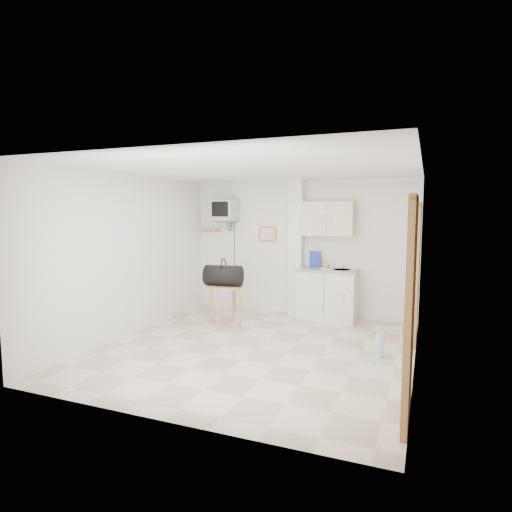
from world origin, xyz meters
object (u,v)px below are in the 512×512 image
at_px(round_table, 225,291).
at_px(water_bottle, 380,346).
at_px(crt_television, 225,211).
at_px(duffel_bag, 223,275).

relative_size(round_table, water_bottle, 2.03).
bearing_deg(round_table, crt_television, 115.77).
relative_size(crt_television, duffel_bag, 3.29).
distance_m(crt_television, duffel_bag, 1.63).
bearing_deg(water_bottle, duffel_bag, 166.98).
height_order(crt_television, water_bottle, crt_television).
height_order(round_table, water_bottle, round_table).
relative_size(duffel_bag, water_bottle, 1.91).
height_order(crt_television, round_table, crt_television).
xyz_separation_m(round_table, water_bottle, (2.59, -0.65, -0.45)).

